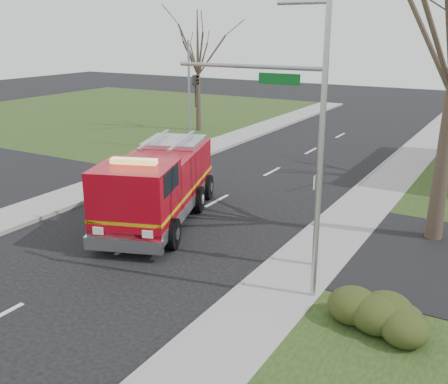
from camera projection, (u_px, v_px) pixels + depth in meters
The scene contains 9 objects.
ground at pixel (133, 245), 19.36m from camera, with size 120.00×120.00×0.00m, color black.
sidewalk_right at pixel (288, 282), 16.36m from camera, with size 2.40×80.00×0.15m, color gray.
sidewalk_left at pixel (20, 215), 22.31m from camera, with size 2.40×80.00×0.15m, color gray.
hedge_corner at pixel (370, 305), 14.04m from camera, with size 2.80×2.00×0.90m, color #263212.
bare_tree_left at pixel (198, 58), 38.99m from camera, with size 4.50×4.50×9.00m.
traffic_signal_mast at pixel (284, 125), 16.69m from camera, with size 5.29×0.18×6.80m.
streetlight_pole at pixel (319, 149), 14.16m from camera, with size 1.48×0.16×8.40m.
utility_pole_far at pixel (189, 97), 33.12m from camera, with size 0.14×0.14×7.00m, color gray.
fire_engine at pixel (158, 187), 21.37m from camera, with size 5.35×8.58×3.27m.
Camera 1 is at (11.89, -13.78, 7.66)m, focal length 42.00 mm.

